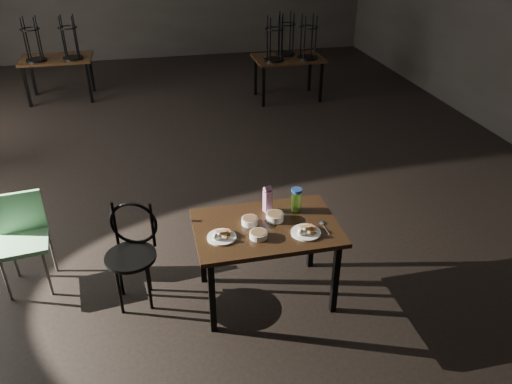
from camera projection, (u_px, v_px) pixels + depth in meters
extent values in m
plane|color=black|center=(171.00, 175.00, 6.52)|extent=(12.00, 12.00, 0.00)
cube|color=black|center=(266.00, 228.00, 4.15)|extent=(1.20, 0.80, 0.04)
cube|color=black|center=(212.00, 297.00, 3.97)|extent=(0.05, 0.05, 0.71)
cube|color=black|center=(335.00, 278.00, 4.17)|extent=(0.05, 0.05, 0.71)
cube|color=black|center=(202.00, 250.00, 4.51)|extent=(0.05, 0.05, 0.71)
cube|color=black|center=(311.00, 236.00, 4.71)|extent=(0.05, 0.05, 0.71)
cylinder|color=white|center=(222.00, 237.00, 3.99)|extent=(0.24, 0.24, 0.01)
cube|color=#AA6C3C|center=(221.00, 229.00, 4.00)|extent=(0.08, 0.08, 0.04)
cube|color=#AA6C3C|center=(225.00, 229.00, 4.00)|extent=(0.10, 0.10, 0.03)
ellipsoid|color=white|center=(215.00, 237.00, 3.93)|extent=(0.05, 0.05, 0.06)
ellipsoid|color=white|center=(219.00, 236.00, 3.94)|extent=(0.05, 0.05, 0.06)
cylinder|color=white|center=(306.00, 232.00, 4.05)|extent=(0.24, 0.24, 0.01)
cube|color=#AA6C3C|center=(305.00, 225.00, 4.05)|extent=(0.09, 0.09, 0.04)
cube|color=#AA6C3C|center=(309.00, 224.00, 4.06)|extent=(0.10, 0.10, 0.03)
ellipsoid|color=white|center=(300.00, 232.00, 3.99)|extent=(0.05, 0.05, 0.06)
ellipsoid|color=white|center=(305.00, 231.00, 3.99)|extent=(0.05, 0.05, 0.06)
cylinder|color=white|center=(250.00, 221.00, 4.16)|extent=(0.14, 0.14, 0.05)
cylinder|color=brown|center=(250.00, 219.00, 4.15)|extent=(0.12, 0.12, 0.01)
cylinder|color=white|center=(275.00, 217.00, 4.21)|extent=(0.15, 0.15, 0.06)
cylinder|color=brown|center=(275.00, 215.00, 4.20)|extent=(0.13, 0.13, 0.01)
cylinder|color=white|center=(258.00, 235.00, 3.99)|extent=(0.14, 0.14, 0.05)
cylinder|color=brown|center=(258.00, 233.00, 3.98)|extent=(0.12, 0.12, 0.01)
cube|color=#7E1763|center=(267.00, 201.00, 4.29)|extent=(0.08, 0.08, 0.20)
cube|color=#7E1763|center=(268.00, 189.00, 4.23)|extent=(0.08, 0.08, 0.06)
cylinder|color=#82DE41|center=(296.00, 201.00, 4.31)|extent=(0.11, 0.11, 0.18)
cylinder|color=navy|center=(297.00, 191.00, 4.26)|extent=(0.12, 0.12, 0.03)
ellipsoid|color=silver|center=(322.00, 223.00, 4.17)|extent=(0.05, 0.06, 0.01)
cube|color=silver|center=(326.00, 230.00, 4.08)|extent=(0.01, 0.14, 0.00)
cylinder|color=black|center=(131.00, 257.00, 4.20)|extent=(0.43, 0.43, 0.03)
torus|color=black|center=(133.00, 223.00, 4.26)|extent=(0.41, 0.14, 0.42)
cylinder|color=black|center=(148.00, 269.00, 4.45)|extent=(0.03, 0.03, 0.49)
cylinder|color=black|center=(120.00, 273.00, 4.41)|extent=(0.03, 0.03, 0.49)
cylinder|color=black|center=(119.00, 291.00, 4.20)|extent=(0.03, 0.03, 0.49)
cylinder|color=black|center=(149.00, 287.00, 4.24)|extent=(0.03, 0.03, 0.49)
cube|color=#7EC48F|center=(24.00, 243.00, 4.40)|extent=(0.46, 0.46, 0.04)
cube|color=#7EC48F|center=(19.00, 212.00, 4.44)|extent=(0.41, 0.08, 0.39)
cylinder|color=slate|center=(6.00, 279.00, 4.34)|extent=(0.03, 0.03, 0.47)
cylinder|color=slate|center=(47.00, 274.00, 4.40)|extent=(0.03, 0.03, 0.47)
cylinder|color=slate|center=(13.00, 256.00, 4.63)|extent=(0.03, 0.03, 0.47)
cylinder|color=slate|center=(52.00, 251.00, 4.70)|extent=(0.03, 0.03, 0.47)
cube|color=black|center=(288.00, 58.00, 8.78)|extent=(1.20, 0.80, 0.04)
cube|color=black|center=(264.00, 87.00, 8.59)|extent=(0.05, 0.05, 0.71)
cube|color=black|center=(321.00, 83.00, 8.79)|extent=(0.05, 0.05, 0.71)
cube|color=black|center=(255.00, 76.00, 9.14)|extent=(0.05, 0.05, 0.71)
cube|color=black|center=(310.00, 72.00, 9.33)|extent=(0.05, 0.05, 0.71)
cylinder|color=black|center=(274.00, 60.00, 8.58)|extent=(0.34, 0.34, 0.03)
torus|color=black|center=(274.00, 30.00, 8.33)|extent=(0.32, 0.32, 0.02)
cylinder|color=black|center=(278.00, 36.00, 8.50)|extent=(0.03, 0.03, 0.70)
cylinder|color=black|center=(267.00, 37.00, 8.46)|extent=(0.03, 0.03, 0.70)
cylinder|color=black|center=(270.00, 40.00, 8.29)|extent=(0.03, 0.03, 0.70)
cylinder|color=black|center=(281.00, 39.00, 8.33)|extent=(0.03, 0.03, 0.70)
cylinder|color=black|center=(307.00, 58.00, 8.69)|extent=(0.34, 0.34, 0.03)
torus|color=black|center=(309.00, 28.00, 8.44)|extent=(0.32, 0.32, 0.02)
cylinder|color=black|center=(312.00, 35.00, 8.61)|extent=(0.03, 0.03, 0.70)
cylinder|color=black|center=(301.00, 35.00, 8.57)|extent=(0.03, 0.03, 0.70)
cylinder|color=black|center=(304.00, 38.00, 8.40)|extent=(0.03, 0.03, 0.70)
cylinder|color=black|center=(316.00, 37.00, 8.44)|extent=(0.03, 0.03, 0.70)
cylinder|color=black|center=(286.00, 54.00, 8.91)|extent=(0.34, 0.34, 0.03)
torus|color=black|center=(286.00, 25.00, 8.66)|extent=(0.32, 0.32, 0.02)
cylinder|color=black|center=(290.00, 31.00, 8.83)|extent=(0.03, 0.03, 0.70)
cylinder|color=black|center=(279.00, 32.00, 8.79)|extent=(0.03, 0.03, 0.70)
cylinder|color=black|center=(282.00, 34.00, 8.63)|extent=(0.03, 0.03, 0.70)
cylinder|color=black|center=(293.00, 34.00, 8.66)|extent=(0.03, 0.03, 0.70)
cube|color=black|center=(56.00, 59.00, 8.76)|extent=(1.20, 0.80, 0.04)
cube|color=black|center=(27.00, 87.00, 8.57)|extent=(0.05, 0.05, 0.71)
cube|color=black|center=(89.00, 83.00, 8.77)|extent=(0.05, 0.05, 0.71)
cube|color=black|center=(33.00, 76.00, 9.12)|extent=(0.05, 0.05, 0.71)
cube|color=black|center=(92.00, 73.00, 9.31)|extent=(0.05, 0.05, 0.71)
cylinder|color=black|center=(36.00, 60.00, 8.56)|extent=(0.34, 0.34, 0.03)
torus|color=black|center=(30.00, 30.00, 8.31)|extent=(0.32, 0.32, 0.02)
cylinder|color=black|center=(39.00, 37.00, 8.48)|extent=(0.03, 0.03, 0.70)
cylinder|color=black|center=(26.00, 37.00, 8.44)|extent=(0.03, 0.03, 0.70)
cylinder|color=black|center=(24.00, 40.00, 8.27)|extent=(0.03, 0.03, 0.70)
cylinder|color=black|center=(37.00, 39.00, 8.31)|extent=(0.03, 0.03, 0.70)
cylinder|color=black|center=(73.00, 58.00, 8.67)|extent=(0.34, 0.34, 0.03)
torus|color=black|center=(68.00, 28.00, 8.42)|extent=(0.32, 0.32, 0.02)
cylinder|color=black|center=(76.00, 35.00, 8.59)|extent=(0.03, 0.03, 0.70)
cylinder|color=black|center=(64.00, 36.00, 8.55)|extent=(0.03, 0.03, 0.70)
cylinder|color=black|center=(62.00, 38.00, 8.38)|extent=(0.03, 0.03, 0.70)
cylinder|color=black|center=(75.00, 38.00, 8.42)|extent=(0.03, 0.03, 0.70)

